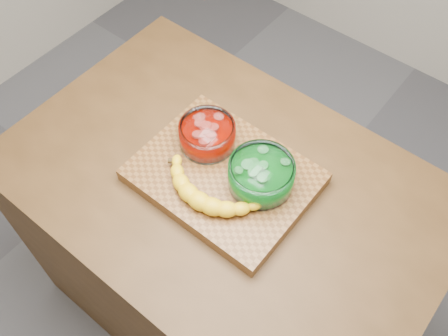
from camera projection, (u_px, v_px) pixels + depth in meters
The scene contains 6 objects.
ground at pixel (224, 299), 2.08m from camera, with size 3.50×3.50×0.00m, color #59595E.
counter at pixel (224, 253), 1.71m from camera, with size 1.20×0.80×0.90m, color #4B3016.
cutting_board at pixel (224, 177), 1.32m from camera, with size 0.45×0.35×0.04m, color brown.
bowl_red at pixel (207, 135), 1.33m from camera, with size 0.15×0.15×0.07m.
bowl_green at pixel (261, 175), 1.26m from camera, with size 0.17×0.17×0.08m.
banana at pixel (207, 190), 1.25m from camera, with size 0.31×0.14×0.04m, color yellow, non-canonical shape.
Camera 1 is at (0.46, -0.58, 2.02)m, focal length 40.00 mm.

